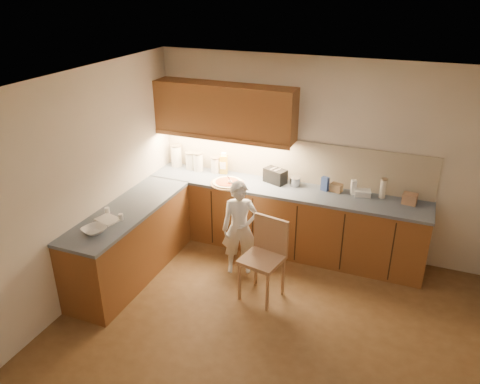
{
  "coord_description": "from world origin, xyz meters",
  "views": [
    {
      "loc": [
        1.19,
        -3.76,
        3.46
      ],
      "look_at": [
        -0.8,
        1.2,
        1.0
      ],
      "focal_mm": 35.0,
      "sensor_mm": 36.0,
      "label": 1
    }
  ],
  "objects_px": {
    "child": "(240,228)",
    "toaster": "(275,176)",
    "wooden_chair": "(265,253)",
    "pizza_on_board": "(227,183)",
    "oil_jug": "(224,164)"
  },
  "relations": [
    {
      "from": "oil_jug",
      "to": "toaster",
      "type": "height_order",
      "value": "oil_jug"
    },
    {
      "from": "wooden_chair",
      "to": "toaster",
      "type": "bearing_deg",
      "value": 114.45
    },
    {
      "from": "pizza_on_board",
      "to": "oil_jug",
      "type": "bearing_deg",
      "value": 120.49
    },
    {
      "from": "pizza_on_board",
      "to": "oil_jug",
      "type": "relative_size",
      "value": 1.47
    },
    {
      "from": "toaster",
      "to": "wooden_chair",
      "type": "bearing_deg",
      "value": -55.62
    },
    {
      "from": "child",
      "to": "toaster",
      "type": "height_order",
      "value": "child"
    },
    {
      "from": "wooden_chair",
      "to": "toaster",
      "type": "relative_size",
      "value": 2.85
    },
    {
      "from": "pizza_on_board",
      "to": "wooden_chair",
      "type": "relative_size",
      "value": 0.47
    },
    {
      "from": "pizza_on_board",
      "to": "toaster",
      "type": "xyz_separation_m",
      "value": [
        0.58,
        0.3,
        0.08
      ]
    },
    {
      "from": "oil_jug",
      "to": "toaster",
      "type": "xyz_separation_m",
      "value": [
        0.77,
        -0.04,
        -0.05
      ]
    },
    {
      "from": "wooden_chair",
      "to": "oil_jug",
      "type": "relative_size",
      "value": 3.14
    },
    {
      "from": "pizza_on_board",
      "to": "wooden_chair",
      "type": "distance_m",
      "value": 1.3
    },
    {
      "from": "wooden_chair",
      "to": "oil_jug",
      "type": "xyz_separation_m",
      "value": [
        -1.06,
        1.24,
        0.5
      ]
    },
    {
      "from": "toaster",
      "to": "pizza_on_board",
      "type": "bearing_deg",
      "value": -131.2
    },
    {
      "from": "child",
      "to": "wooden_chair",
      "type": "distance_m",
      "value": 0.58
    }
  ]
}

